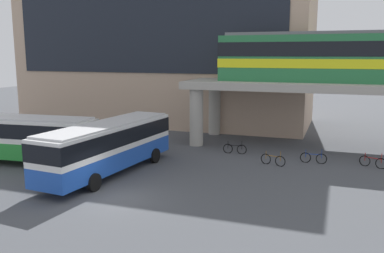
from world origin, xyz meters
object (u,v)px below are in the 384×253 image
(bus_secondary, at_px, (17,134))
(bicycle_black, at_px, (235,149))
(station_building, at_px, (165,26))
(bicycle_brown, at_px, (273,160))
(bicycle_blue, at_px, (313,158))
(bus_main, at_px, (108,143))
(bicycle_red, at_px, (373,162))
(pedestrian_waiting_near_stop, at_px, (126,138))
(pedestrian_walking_across, at_px, (99,135))

(bus_secondary, xyz_separation_m, bicycle_black, (13.28, 7.65, -1.63))
(station_building, bearing_deg, bus_secondary, -96.08)
(bicycle_brown, bearing_deg, bus_secondary, -162.05)
(bicycle_blue, bearing_deg, bus_main, -149.49)
(bicycle_black, bearing_deg, bus_secondary, -150.06)
(bus_secondary, bearing_deg, bicycle_blue, 19.65)
(bicycle_red, xyz_separation_m, pedestrian_waiting_near_stop, (-18.17, -0.25, 0.38))
(bicycle_black, relative_size, pedestrian_walking_across, 1.09)
(bicycle_black, xyz_separation_m, pedestrian_waiting_near_stop, (-8.68, -0.88, 0.38))
(bicycle_blue, distance_m, bicycle_brown, 2.91)
(station_building, height_order, bus_main, station_building)
(station_building, height_order, pedestrian_waiting_near_stop, station_building)
(bicycle_red, relative_size, pedestrian_walking_across, 1.02)
(bus_secondary, distance_m, bicycle_brown, 17.40)
(bicycle_blue, relative_size, pedestrian_walking_across, 1.09)
(bus_main, xyz_separation_m, bus_secondary, (-7.20, 0.18, 0.00))
(bicycle_brown, bearing_deg, bicycle_blue, 29.80)
(bicycle_brown, distance_m, bicycle_black, 3.95)
(bicycle_brown, relative_size, pedestrian_waiting_near_stop, 1.09)
(bicycle_brown, bearing_deg, bicycle_black, 144.27)
(bicycle_red, relative_size, bicycle_black, 0.93)
(bicycle_black, distance_m, pedestrian_walking_across, 11.38)
(station_building, distance_m, bicycle_brown, 23.00)
(bus_main, bearing_deg, bicycle_brown, 30.70)
(bicycle_red, distance_m, pedestrian_walking_across, 20.85)
(bicycle_black, bearing_deg, station_building, 131.15)
(pedestrian_waiting_near_stop, bearing_deg, bicycle_red, 0.79)
(pedestrian_waiting_near_stop, relative_size, pedestrian_walking_across, 0.97)
(bus_main, relative_size, bus_secondary, 1.00)
(bus_main, height_order, bicycle_black, bus_main)
(bicycle_blue, relative_size, pedestrian_waiting_near_stop, 1.13)
(bus_main, distance_m, pedestrian_waiting_near_stop, 7.52)
(bicycle_brown, bearing_deg, bus_main, -149.30)
(bicycle_red, bearing_deg, bus_secondary, -162.85)
(bus_main, distance_m, bicycle_black, 10.04)
(bicycle_black, bearing_deg, pedestrian_waiting_near_stop, -174.24)
(bicycle_brown, xyz_separation_m, pedestrian_walking_across, (-14.56, 1.64, 0.41))
(bicycle_blue, xyz_separation_m, pedestrian_walking_across, (-17.08, 0.19, 0.41))
(bicycle_brown, height_order, bicycle_black, same)
(station_building, relative_size, bicycle_brown, 17.81)
(bicycle_red, bearing_deg, bus_main, -155.19)
(station_building, relative_size, pedestrian_walking_across, 18.83)
(bus_secondary, bearing_deg, bus_main, -1.40)
(bicycle_red, bearing_deg, pedestrian_walking_across, -179.87)
(pedestrian_waiting_near_stop, distance_m, pedestrian_walking_across, 2.69)
(station_building, relative_size, bus_main, 2.76)
(pedestrian_waiting_near_stop, bearing_deg, station_building, 100.15)
(bus_main, distance_m, bicycle_brown, 10.92)
(bicycle_brown, bearing_deg, station_building, 133.62)
(bicycle_blue, bearing_deg, pedestrian_walking_across, 179.36)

